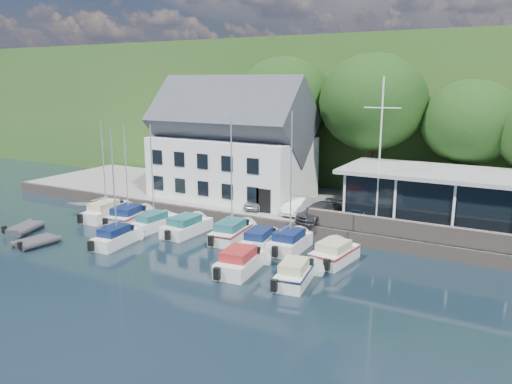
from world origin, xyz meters
TOP-DOWN VIEW (x-y plane):
  - ground at (0.00, 0.00)m, footprint 180.00×180.00m
  - quay at (0.00, 17.50)m, footprint 60.00×13.00m
  - quay_face at (0.00, 11.00)m, footprint 60.00×0.30m
  - hillside at (0.00, 62.00)m, footprint 160.00×75.00m
  - field_patch at (8.00, 70.00)m, footprint 50.00×30.00m
  - harbor_building at (-7.00, 16.50)m, footprint 14.40×8.20m
  - club_pavilion at (11.00, 16.00)m, footprint 13.20×7.20m
  - seawall at (12.00, 11.40)m, footprint 18.00×0.50m
  - gangway at (-16.50, 9.00)m, footprint 1.20×6.00m
  - car_silver at (-2.63, 13.63)m, footprint 1.75×3.67m
  - car_white at (0.97, 13.72)m, footprint 1.42×3.98m
  - car_dgrey at (3.30, 12.71)m, footprint 2.83×4.84m
  - car_blue at (6.22, 13.12)m, footprint 1.57×3.54m
  - flagpole at (7.69, 13.03)m, footprint 2.62×0.20m
  - tree_1 at (-10.71, 21.66)m, footprint 7.42×7.42m
  - tree_2 at (-4.41, 22.04)m, footprint 9.46×9.46m
  - tree_3 at (4.53, 21.64)m, footprint 9.53×9.53m
  - tree_4 at (12.59, 22.29)m, footprint 7.88×7.88m
  - boat_r1_0 at (-14.15, 7.53)m, footprint 2.76×7.07m
  - boat_r1_1 at (-11.43, 7.31)m, footprint 3.19×6.19m
  - boat_r1_2 at (-8.51, 7.10)m, footprint 2.01×6.37m
  - boat_r1_3 at (-5.52, 7.39)m, footprint 2.30×6.37m
  - boat_r1_4 at (-1.63, 7.78)m, footprint 2.69×6.59m
  - boat_r1_5 at (1.16, 7.05)m, footprint 2.40×5.77m
  - boat_r1_6 at (3.15, 7.75)m, footprint 2.24×5.84m
  - boat_r1_7 at (6.68, 7.08)m, footprint 2.77×5.67m
  - boat_r2_1 at (-8.29, 2.76)m, footprint 2.28×6.07m
  - boat_r2_3 at (2.11, 2.73)m, footprint 2.75×6.16m
  - boat_r2_4 at (5.87, 2.72)m, footprint 2.60×5.71m
  - dinghy_0 at (-16.92, 1.57)m, footprint 2.83×3.65m
  - dinghy_1 at (-13.26, -0.24)m, footprint 2.23×3.29m

SIDE VIEW (x-z plane):
  - ground at x=0.00m, z-range 0.00..0.00m
  - gangway at x=-16.50m, z-range -0.70..0.70m
  - dinghy_1 at x=-13.26m, z-range 0.00..0.72m
  - dinghy_0 at x=-16.92m, z-range 0.00..0.75m
  - quay at x=0.00m, z-range 0.00..1.00m
  - quay_face at x=0.00m, z-range 0.00..1.00m
  - boat_r2_4 at x=5.87m, z-range 0.00..1.41m
  - boat_r1_3 at x=-5.52m, z-range 0.00..1.45m
  - boat_r1_5 at x=1.16m, z-range 0.00..1.46m
  - boat_r1_7 at x=6.68m, z-range 0.00..1.47m
  - boat_r2_3 at x=2.11m, z-range 0.00..1.50m
  - car_blue at x=6.22m, z-range 1.00..2.19m
  - seawall at x=12.00m, z-range 1.00..2.20m
  - car_silver at x=-2.63m, z-range 1.00..2.21m
  - car_white at x=0.97m, z-range 1.00..2.30m
  - car_dgrey at x=3.30m, z-range 1.00..2.32m
  - club_pavilion at x=11.00m, z-range 1.00..5.10m
  - boat_r1_2 at x=-8.51m, z-range 0.00..8.36m
  - boat_r2_1 at x=-8.29m, z-range 0.00..8.68m
  - boat_r1_1 at x=-11.43m, z-range 0.00..9.12m
  - boat_r1_6 at x=3.15m, z-range 0.00..9.18m
  - boat_r1_4 at x=-1.63m, z-range 0.00..9.24m
  - boat_r1_0 at x=-14.15m, z-range 0.00..9.40m
  - harbor_building at x=-7.00m, z-range 1.00..9.70m
  - tree_1 at x=-10.71m, z-range 1.00..11.14m
  - tree_4 at x=12.59m, z-range 1.00..11.78m
  - flagpole at x=7.69m, z-range 1.00..11.92m
  - tree_2 at x=-4.41m, z-range 1.00..13.93m
  - tree_3 at x=4.53m, z-range 1.00..14.03m
  - hillside at x=0.00m, z-range 0.00..16.00m
  - field_patch at x=8.00m, z-range 16.00..16.30m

